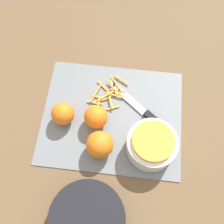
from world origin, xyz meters
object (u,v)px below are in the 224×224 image
(bowl_dark, at_px, (87,219))
(orange_right, at_px, (100,145))
(orange_back, at_px, (96,117))
(bowl_speckled, at_px, (152,145))
(knife, at_px, (148,115))
(orange_left, at_px, (63,114))

(bowl_dark, height_order, orange_right, orange_right)
(bowl_dark, relative_size, orange_right, 2.54)
(orange_right, height_order, orange_back, orange_right)
(bowl_speckled, distance_m, bowl_dark, 0.26)
(knife, xyz_separation_m, orange_right, (0.13, 0.12, 0.03))
(orange_back, bearing_deg, orange_right, 104.99)
(knife, bearing_deg, orange_right, 80.65)
(bowl_dark, distance_m, orange_back, 0.28)
(orange_back, bearing_deg, bowl_dark, 93.18)
(bowl_speckled, xyz_separation_m, bowl_dark, (0.15, 0.21, -0.02))
(bowl_speckled, xyz_separation_m, orange_right, (0.14, 0.02, -0.00))
(bowl_dark, xyz_separation_m, knife, (-0.14, -0.32, -0.01))
(bowl_speckled, xyz_separation_m, knife, (0.01, -0.10, -0.03))
(bowl_dark, bearing_deg, orange_right, -92.02)
(orange_right, bearing_deg, bowl_speckled, -173.51)
(orange_left, distance_m, orange_back, 0.10)
(knife, height_order, orange_back, orange_back)
(bowl_dark, distance_m, orange_left, 0.30)
(orange_left, height_order, orange_right, orange_right)
(orange_right, bearing_deg, knife, -137.70)
(orange_right, bearing_deg, bowl_dark, 87.98)
(bowl_speckled, distance_m, knife, 0.11)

